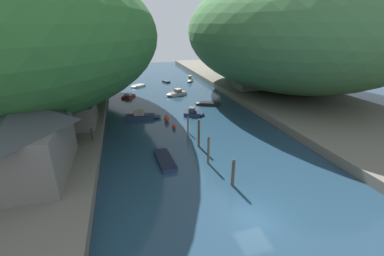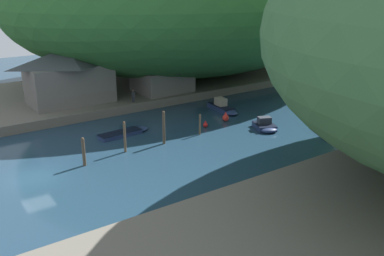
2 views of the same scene
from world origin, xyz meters
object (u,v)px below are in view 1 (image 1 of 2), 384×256
object	(u,v)px
boat_small_dinghy	(165,81)
waterfront_building	(25,138)
boathouse_shed	(70,107)
boat_near_quay	(207,104)
right_bank_cottage	(246,76)
boat_cabin_cruiser	(194,113)
boat_navy_launch	(190,80)
channel_buoy_far	(167,119)
boat_far_upstream	(137,86)
boat_white_cruiser	(176,93)
boat_open_rowboat	(143,116)
boat_moored_right	(163,157)
boat_far_right_bank	(129,96)
person_on_quay	(92,132)
channel_buoy_near	(174,127)

from	to	relation	value
boat_small_dinghy	waterfront_building	bearing A→B (deg)	-134.87
boathouse_shed	boat_near_quay	distance (m)	23.98
right_bank_cottage	boat_cabin_cruiser	distance (m)	19.40
boat_cabin_cruiser	boat_navy_launch	bearing A→B (deg)	-171.32
right_bank_cottage	channel_buoy_far	bearing A→B (deg)	-146.19
boat_far_upstream	boat_small_dinghy	xyz separation A→B (m)	(7.68, 3.88, -0.00)
waterfront_building	boathouse_shed	xyz separation A→B (m)	(1.50, 12.84, -1.07)
channel_buoy_far	boat_near_quay	bearing A→B (deg)	37.50
boat_white_cruiser	boat_near_quay	bearing A→B (deg)	-176.43
right_bank_cottage	boat_small_dinghy	xyz separation A→B (m)	(-15.13, 16.82, -3.55)
boat_far_upstream	boat_open_rowboat	xyz separation A→B (m)	(-0.70, -24.08, 0.25)
boat_white_cruiser	boat_moored_right	size ratio (longest dim) A/B	0.82
boat_white_cruiser	boat_near_quay	size ratio (longest dim) A/B	0.98
boat_near_quay	waterfront_building	bearing A→B (deg)	155.36
boat_open_rowboat	boat_far_right_bank	size ratio (longest dim) A/B	1.44
waterfront_building	boat_small_dinghy	world-z (taller)	waterfront_building
boat_near_quay	channel_buoy_far	world-z (taller)	channel_buoy_far
channel_buoy_far	person_on_quay	bearing A→B (deg)	-145.41
boat_moored_right	boat_near_quay	bearing A→B (deg)	54.68
boat_white_cruiser	channel_buoy_near	size ratio (longest dim) A/B	6.02
boat_far_right_bank	boat_navy_launch	bearing A→B (deg)	67.89
right_bank_cottage	boat_white_cruiser	size ratio (longest dim) A/B	1.24
person_on_quay	boat_navy_launch	bearing A→B (deg)	-30.84
channel_buoy_near	person_on_quay	size ratio (longest dim) A/B	0.49
channel_buoy_near	waterfront_building	bearing A→B (deg)	-146.03
right_bank_cottage	boat_far_upstream	xyz separation A→B (m)	(-22.81, 12.94, -3.54)
boat_white_cruiser	boat_open_rowboat	size ratio (longest dim) A/B	0.86
boat_small_dinghy	channel_buoy_near	xyz separation A→B (m)	(-4.49, -33.66, 0.10)
right_bank_cottage	person_on_quay	bearing A→B (deg)	-145.92
boat_far_right_bank	channel_buoy_far	world-z (taller)	channel_buoy_far
boat_cabin_cruiser	boathouse_shed	bearing A→B (deg)	-59.79
boat_navy_launch	person_on_quay	distance (m)	42.90
boat_moored_right	channel_buoy_near	bearing A→B (deg)	66.94
boathouse_shed	boat_near_quay	world-z (taller)	boathouse_shed
channel_buoy_near	boat_white_cruiser	bearing A→B (deg)	77.37
boat_cabin_cruiser	channel_buoy_far	size ratio (longest dim) A/B	3.26
boat_near_quay	channel_buoy_near	distance (m)	13.35
boat_near_quay	boat_far_upstream	bearing A→B (deg)	55.52
boat_far_right_bank	boat_near_quay	world-z (taller)	boat_far_right_bank
boat_far_upstream	boat_cabin_cruiser	bearing A→B (deg)	158.33
boat_far_right_bank	channel_buoy_near	distance (m)	21.01
right_bank_cottage	boat_white_cruiser	bearing A→B (deg)	171.80
right_bank_cottage	boat_cabin_cruiser	bearing A→B (deg)	-142.25
boat_navy_launch	boat_small_dinghy	bearing A→B (deg)	13.23
channel_buoy_near	person_on_quay	distance (m)	11.53
boathouse_shed	channel_buoy_far	distance (m)	13.82
boat_navy_launch	waterfront_building	bearing A→B (deg)	76.35
boat_cabin_cruiser	boat_far_right_bank	size ratio (longest dim) A/B	0.97
boat_navy_launch	boat_cabin_cruiser	bearing A→B (deg)	94.45
boat_moored_right	boat_open_rowboat	distance (m)	14.41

